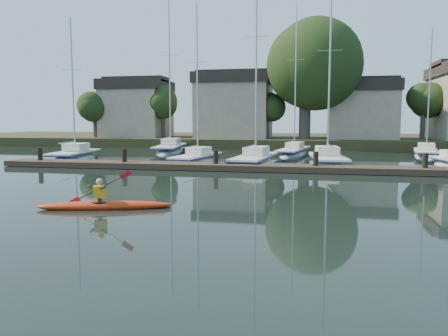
% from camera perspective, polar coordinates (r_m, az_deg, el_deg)
% --- Properties ---
extents(ground, '(160.00, 160.00, 0.00)m').
position_cam_1_polar(ground, '(12.70, -1.41, -7.65)').
color(ground, black).
rests_on(ground, ground).
extents(kayak, '(4.63, 1.87, 1.49)m').
position_cam_1_polar(kayak, '(15.67, -15.42, -4.50)').
color(kayak, red).
rests_on(kayak, ground).
extents(dock, '(34.00, 2.00, 1.80)m').
position_cam_1_polar(dock, '(26.31, 5.31, 0.08)').
color(dock, '#402E25').
rests_on(dock, ground).
extents(sailboat_0, '(3.05, 7.78, 12.03)m').
position_cam_1_polar(sailboat_0, '(35.81, -18.94, 0.78)').
color(sailboat_0, silver).
rests_on(sailboat_0, ground).
extents(sailboat_1, '(2.87, 7.70, 12.29)m').
position_cam_1_polar(sailboat_1, '(31.69, -3.59, 0.48)').
color(sailboat_1, silver).
rests_on(sailboat_1, ground).
extents(sailboat_2, '(2.92, 9.11, 14.83)m').
position_cam_1_polar(sailboat_2, '(30.17, 4.03, 0.15)').
color(sailboat_2, silver).
rests_on(sailboat_2, ground).
extents(sailboat_3, '(2.79, 8.38, 13.28)m').
position_cam_1_polar(sailboat_3, '(30.47, 13.36, 0.03)').
color(sailboat_3, silver).
rests_on(sailboat_3, ground).
extents(sailboat_5, '(3.48, 9.62, 15.58)m').
position_cam_1_polar(sailboat_5, '(42.03, -7.04, 1.86)').
color(sailboat_5, silver).
rests_on(sailboat_5, ground).
extents(sailboat_6, '(3.33, 9.06, 14.11)m').
position_cam_1_polar(sailboat_6, '(39.17, 9.08, 1.54)').
color(sailboat_6, silver).
rests_on(sailboat_6, ground).
extents(sailboat_7, '(3.25, 7.47, 11.68)m').
position_cam_1_polar(sailboat_7, '(40.28, 24.87, 1.15)').
color(sailboat_7, silver).
rests_on(sailboat_7, ground).
extents(shore, '(90.00, 25.25, 12.75)m').
position_cam_1_polar(shore, '(52.32, 10.16, 6.43)').
color(shore, '#2C341A').
rests_on(shore, ground).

